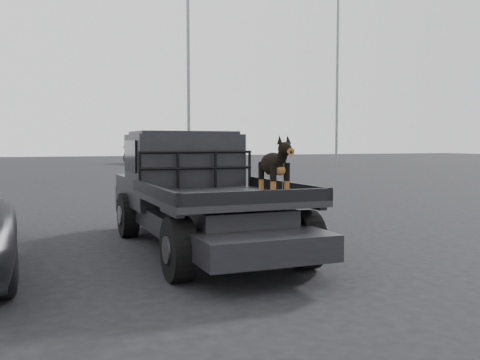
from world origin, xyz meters
name	(u,v)px	position (x,y,z in m)	size (l,w,h in m)	color
ground	(189,275)	(0.00, 0.00, 0.00)	(120.00, 120.00, 0.00)	black
flatbed_ute	(201,219)	(0.64, 1.47, 0.46)	(2.00, 5.40, 0.92)	black
ute_cab	(183,158)	(0.64, 2.42, 1.36)	(1.72, 1.30, 0.88)	black
headache_rack	(197,170)	(0.64, 1.67, 1.20)	(1.80, 0.08, 0.55)	black
dog	(274,169)	(1.05, -0.19, 1.29)	(0.32, 0.60, 0.74)	black
distant_car_b	(141,155)	(6.45, 34.43, 0.69)	(1.94, 4.78, 1.39)	#47474C
floodlight_mid	(188,29)	(6.84, 22.93, 7.91)	(1.08, 0.28, 14.61)	slate
floodlight_far	(337,65)	(19.13, 27.01, 7.12)	(1.08, 0.28, 13.06)	slate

